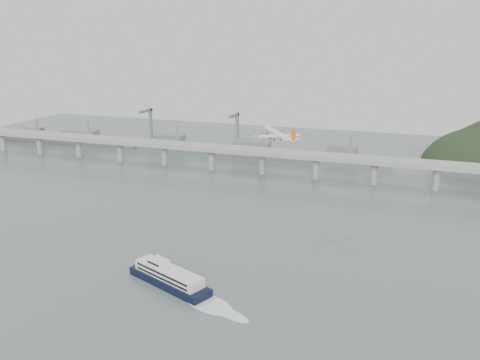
% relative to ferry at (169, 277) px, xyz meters
% --- Properties ---
extents(ground, '(900.00, 900.00, 0.00)m').
position_rel_ferry_xyz_m(ground, '(10.88, 22.68, -4.28)').
color(ground, slate).
rests_on(ground, ground).
extents(bridge, '(800.00, 22.00, 23.90)m').
position_rel_ferry_xyz_m(bridge, '(9.73, 222.68, 13.37)').
color(bridge, '#979794').
rests_on(bridge, ground).
extents(distant_fleet, '(453.00, 60.90, 40.00)m').
position_rel_ferry_xyz_m(distant_fleet, '(-144.48, 287.76, 1.95)').
color(distant_fleet, slate).
rests_on(distant_fleet, ground).
extents(ferry, '(79.33, 39.02, 15.77)m').
position_rel_ferry_xyz_m(ferry, '(0.00, 0.00, 0.00)').
color(ferry, black).
rests_on(ferry, ground).
extents(airliner, '(32.20, 30.34, 10.58)m').
position_rel_ferry_xyz_m(airliner, '(26.96, 107.49, 56.33)').
color(airliner, white).
rests_on(airliner, ground).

